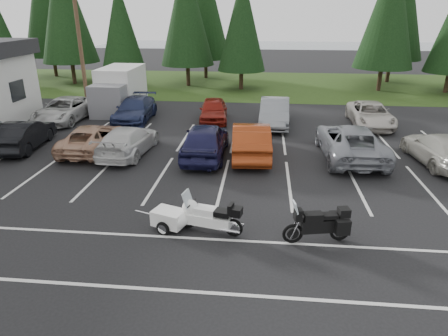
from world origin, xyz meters
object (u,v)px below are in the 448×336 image
at_px(car_near_3, 128,141).
at_px(car_far_4, 370,114).
at_px(car_far_3, 274,112).
at_px(cargo_trailer, 169,220).
at_px(adventure_motorcycle, 318,221).
at_px(car_far_0, 65,110).
at_px(box_truck, 117,90).
at_px(car_near_6, 350,142).
at_px(car_near_4, 205,140).
at_px(utility_pole, 80,41).
at_px(car_near_1, 24,135).
at_px(car_near_7, 440,149).
at_px(car_far_2, 213,110).
at_px(car_far_1, 135,110).
at_px(car_near_2, 93,138).
at_px(touring_motorcycle, 210,213).
at_px(car_near_5, 251,140).

distance_m(car_near_3, car_far_4, 14.51).
relative_size(car_far_3, cargo_trailer, 3.34).
bearing_deg(adventure_motorcycle, car_near_3, 127.06).
bearing_deg(car_far_0, cargo_trailer, -51.09).
xyz_separation_m(box_truck, car_near_6, (14.21, -8.04, -0.65)).
bearing_deg(car_near_4, car_far_3, -119.73).
bearing_deg(car_near_4, utility_pole, -41.47).
height_order(utility_pole, car_near_6, utility_pole).
height_order(car_near_1, car_near_4, car_near_4).
xyz_separation_m(car_near_7, car_far_2, (-11.20, 6.42, 0.01)).
bearing_deg(adventure_motorcycle, car_far_0, 126.12).
bearing_deg(car_near_1, car_far_1, -129.96).
distance_m(car_near_1, car_far_4, 19.50).
xyz_separation_m(box_truck, car_far_0, (-2.45, -2.92, -0.73)).
height_order(box_truck, car_far_4, box_truck).
distance_m(car_near_2, car_near_7, 16.49).
distance_m(car_near_3, touring_motorcycle, 8.54).
bearing_deg(car_near_1, car_far_4, -167.40).
distance_m(car_far_1, cargo_trailer, 14.02).
height_order(car_near_1, cargo_trailer, car_near_1).
bearing_deg(touring_motorcycle, car_far_2, 109.70).
bearing_deg(car_near_1, car_near_4, 171.86).
distance_m(car_near_4, touring_motorcycle, 7.01).
height_order(car_near_6, cargo_trailer, car_near_6).
bearing_deg(touring_motorcycle, car_near_1, 158.21).
distance_m(car_near_4, car_far_4, 11.28).
relative_size(utility_pole, car_far_2, 2.14).
height_order(utility_pole, cargo_trailer, utility_pole).
xyz_separation_m(box_truck, cargo_trailer, (7.16, -15.50, -1.11)).
distance_m(car_near_1, car_far_0, 5.38).
height_order(car_near_3, car_far_1, car_far_1).
bearing_deg(car_near_5, touring_motorcycle, 78.53).
relative_size(car_near_2, adventure_motorcycle, 2.03).
height_order(car_near_5, adventure_motorcycle, car_near_5).
bearing_deg(car_near_5, box_truck, -44.57).
relative_size(car_near_1, car_far_4, 0.88).
height_order(car_near_5, cargo_trailer, car_near_5).
relative_size(car_near_2, car_far_0, 0.92).
bearing_deg(car_near_5, car_near_6, 179.66).
bearing_deg(car_near_1, car_near_6, 174.97).
xyz_separation_m(utility_pole, car_near_5, (11.51, -7.80, -3.88)).
xyz_separation_m(utility_pole, car_near_1, (0.04, -7.78, -3.98)).
bearing_deg(touring_motorcycle, utility_pole, 137.94).
bearing_deg(car_near_1, car_far_3, -161.93).
distance_m(car_near_6, car_far_2, 9.45).
xyz_separation_m(utility_pole, car_near_7, (20.12, -7.95, -4.00)).
xyz_separation_m(car_near_4, touring_motorcycle, (1.13, -6.91, -0.17)).
distance_m(touring_motorcycle, cargo_trailer, 1.36).
height_order(utility_pole, car_near_7, utility_pole).
distance_m(car_near_3, cargo_trailer, 7.80).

